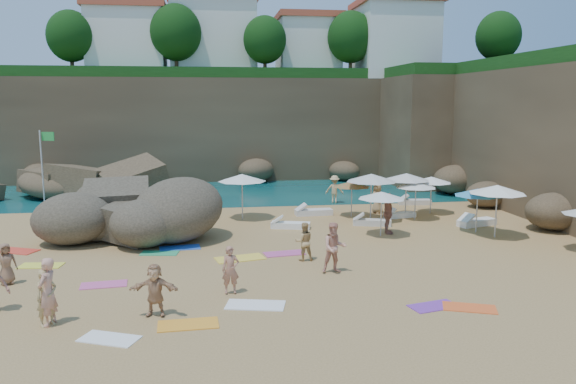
{
  "coord_description": "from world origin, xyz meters",
  "views": [
    {
      "loc": [
        -1.67,
        -22.63,
        6.17
      ],
      "look_at": [
        2.0,
        3.0,
        2.0
      ],
      "focal_mm": 35.0,
      "sensor_mm": 36.0,
      "label": 1
    }
  ],
  "objects": [
    {
      "name": "ground",
      "position": [
        0.0,
        0.0,
        0.0
      ],
      "size": [
        120.0,
        120.0,
        0.0
      ],
      "primitive_type": "plane",
      "color": "tan",
      "rests_on": "ground"
    },
    {
      "name": "seawater",
      "position": [
        0.0,
        30.0,
        0.0
      ],
      "size": [
        120.0,
        120.0,
        0.0
      ],
      "primitive_type": "plane",
      "color": "#0C4751",
      "rests_on": "ground"
    },
    {
      "name": "cliff_back",
      "position": [
        2.0,
        25.0,
        4.0
      ],
      "size": [
        44.0,
        8.0,
        8.0
      ],
      "primitive_type": "cube",
      "color": "brown",
      "rests_on": "ground"
    },
    {
      "name": "cliff_right",
      "position": [
        19.0,
        8.0,
        4.0
      ],
      "size": [
        8.0,
        30.0,
        8.0
      ],
      "primitive_type": "cube",
      "color": "brown",
      "rests_on": "ground"
    },
    {
      "name": "cliff_corner",
      "position": [
        17.0,
        20.0,
        4.0
      ],
      "size": [
        10.0,
        12.0,
        8.0
      ],
      "primitive_type": "cube",
      "color": "brown",
      "rests_on": "ground"
    },
    {
      "name": "rock_promontory",
      "position": [
        -11.0,
        16.0,
        0.0
      ],
      "size": [
        12.0,
        7.0,
        2.0
      ],
      "primitive_type": null,
      "color": "brown",
      "rests_on": "ground"
    },
    {
      "name": "clifftop_buildings",
      "position": [
        2.96,
        25.79,
        11.24
      ],
      "size": [
        28.48,
        9.48,
        7.0
      ],
      "color": "white",
      "rests_on": "cliff_back"
    },
    {
      "name": "clifftop_trees",
      "position": [
        4.78,
        19.52,
        11.26
      ],
      "size": [
        35.6,
        23.82,
        4.4
      ],
      "color": "#11380F",
      "rests_on": "ground"
    },
    {
      "name": "marina_masts",
      "position": [
        -16.5,
        30.0,
        3.0
      ],
      "size": [
        3.1,
        0.1,
        6.0
      ],
      "color": "white",
      "rests_on": "ground"
    },
    {
      "name": "rock_outcrop",
      "position": [
        -4.44,
        3.84,
        0.0
      ],
      "size": [
        9.13,
        8.1,
        3.02
      ],
      "primitive_type": null,
      "rotation": [
        0.0,
        0.0,
        -0.39
      ],
      "color": "brown",
      "rests_on": "ground"
    },
    {
      "name": "flag_pole",
      "position": [
        -11.25,
        12.01,
        2.9
      ],
      "size": [
        0.87,
        0.31,
        4.54
      ],
      "color": "silver",
      "rests_on": "ground"
    },
    {
      "name": "parasol_0",
      "position": [
        0.08,
        6.7,
        2.21
      ],
      "size": [
        2.55,
        2.55,
        2.41
      ],
      "color": "silver",
      "rests_on": "ground"
    },
    {
      "name": "parasol_1",
      "position": [
        8.89,
        6.09,
        2.18
      ],
      "size": [
        2.51,
        2.51,
        2.37
      ],
      "color": "silver",
      "rests_on": "ground"
    },
    {
      "name": "parasol_2",
      "position": [
        10.57,
        6.7,
        1.9
      ],
      "size": [
        2.19,
        2.19,
        2.07
      ],
      "color": "silver",
      "rests_on": "ground"
    },
    {
      "name": "parasol_4",
      "position": [
        9.15,
        5.35,
        1.86
      ],
      "size": [
        2.14,
        2.14,
        2.02
      ],
      "color": "silver",
      "rests_on": "ground"
    },
    {
      "name": "parasol_5",
      "position": [
        6.67,
        5.18,
        2.29
      ],
      "size": [
        2.64,
        2.64,
        2.5
      ],
      "color": "silver",
      "rests_on": "ground"
    },
    {
      "name": "parasol_6",
      "position": [
        5.98,
        6.5,
        1.79
      ],
      "size": [
        2.06,
        2.06,
        1.95
      ],
      "color": "silver",
      "rests_on": "ground"
    },
    {
      "name": "parasol_8",
      "position": [
        11.35,
        0.98,
        2.23
      ],
      "size": [
        2.57,
        2.57,
        2.43
      ],
      "color": "silver",
      "rests_on": "ground"
    },
    {
      "name": "parasol_9",
      "position": [
        6.21,
        1.96,
        1.91
      ],
      "size": [
        2.21,
        2.21,
        2.09
      ],
      "color": "silver",
      "rests_on": "ground"
    },
    {
      "name": "parasol_10",
      "position": [
        10.95,
        2.03,
        1.94
      ],
      "size": [
        2.23,
        2.23,
        2.11
      ],
      "color": "silver",
      "rests_on": "ground"
    },
    {
      "name": "lounger_0",
      "position": [
        4.03,
        7.2,
        0.16
      ],
      "size": [
        2.08,
        0.79,
        0.32
      ],
      "primitive_type": "cube",
      "rotation": [
        0.0,
        0.0,
        0.05
      ],
      "color": "silver",
      "rests_on": "ground"
    },
    {
      "name": "lounger_1",
      "position": [
        10.71,
        9.5,
        0.15
      ],
      "size": [
        2.0,
        0.86,
        0.3
      ],
      "primitive_type": "cube",
      "rotation": [
        0.0,
        0.0,
        -0.11
      ],
      "color": "silver",
      "rests_on": "ground"
    },
    {
      "name": "lounger_2",
      "position": [
        8.5,
        5.87,
        0.13
      ],
      "size": [
        1.81,
        0.95,
        0.27
      ],
      "primitive_type": "cube",
      "rotation": [
        0.0,
        0.0,
        0.23
      ],
      "color": "white",
      "rests_on": "ground"
    },
    {
      "name": "lounger_3",
      "position": [
        2.29,
        4.13,
        0.15
      ],
      "size": [
        2.0,
        1.12,
        0.3
      ],
      "primitive_type": "cube",
      "rotation": [
        0.0,
        0.0,
        -0.27
      ],
      "color": "white",
      "rests_on": "ground"
    },
    {
      "name": "lounger_4",
      "position": [
        6.47,
        4.23,
        0.15
      ],
      "size": [
        2.0,
        1.11,
        0.3
      ],
      "primitive_type": "cube",
      "rotation": [
        0.0,
        0.0,
        -0.27
      ],
      "color": "silver",
      "rests_on": "ground"
    },
    {
      "name": "lounger_5",
      "position": [
        11.68,
        3.4,
        0.16
      ],
      "size": [
        2.18,
        1.29,
        0.32
      ],
      "primitive_type": "cube",
      "rotation": [
        0.0,
        0.0,
        0.31
      ],
      "color": "white",
      "rests_on": "ground"
    },
    {
      "name": "towel_1",
      "position": [
        -5.28,
        -3.58,
        0.01
      ],
      "size": [
        1.6,
        0.91,
        0.03
      ],
      "primitive_type": "cube",
      "rotation": [
        0.0,
        0.0,
        0.1
      ],
      "color": "#DD5698",
      "rests_on": "ground"
    },
    {
      "name": "towel_2",
      "position": [
        -2.32,
        -7.5,
        0.01
      ],
      "size": [
        1.72,
        0.92,
        0.03
      ],
      "primitive_type": "cube",
      "rotation": [
        0.0,
        0.0,
        0.05
      ],
      "color": "#FE9E28",
      "rests_on": "ground"
    },
    {
      "name": "towel_4",
      "position": [
        -8.06,
        -0.9,
        0.01
      ],
      "size": [
        1.66,
        0.97,
        0.03
      ],
      "primitive_type": "cube",
      "rotation": [
        0.0,
        0.0,
        -0.12
      ],
      "color": "#F3EF40",
      "rests_on": "ground"
    },
    {
      "name": "towel_5",
      "position": [
        -4.35,
        -8.17,
        0.01
      ],
      "size": [
        1.72,
        1.32,
        0.03
      ],
      "primitive_type": "cube",
      "rotation": [
        0.0,
        0.0,
        -0.41
      ],
      "color": "white",
      "rests_on": "ground"
    },
    {
      "name": "towel_6",
      "position": [
        5.04,
        -7.11,
        0.01
      ],
      "size": [
        1.63,
        1.08,
        0.03
      ],
      "primitive_type": "cube",
      "rotation": [
        0.0,
        0.0,
        0.24
      ],
      "color": "purple",
      "rests_on": "ground"
    },
    {
      "name": "towel_7",
      "position": [
        -9.69,
        1.49,
        0.02
      ],
      "size": [
        1.95,
        1.51,
        0.03
      ],
      "primitive_type": "cube",
      "rotation": [
        0.0,
        0.0,
        -0.42
      ],
      "color": "#EC3C29",
      "rests_on": "ground"
    },
    {
      "name": "towel_8",
      "position": [
        -2.95,
        1.02,
        0.02
      ],
      "size": [
        1.78,
        1.03,
        0.03
      ],
      "primitive_type": "cube",
      "rotation": [
        0.0,
        0.0,
        0.11
      ],
      "color": "blue",
      "rests_on": "ground"
    },
    {
      "name": "towel_9",
      "position": [
        1.34,
        -0.5,
        0.01
      ],
      "size": [
        1.74,
        1.04,
        0.03
      ],
      "primitive_type": "cube",
      "rotation": [
        0.0,
        0.0,
        0.14
      ],
      "color": "#CC4F95",
      "rests_on": "ground"
    },
    {
      "name": "towel_10",
      "position": [
        6.06,
        -7.39,
        0.01
      ],
      "size": [
        1.74,
        1.3,
        0.03
      ],
      "primitive_type": "cube",
      "rotation": [
        0.0,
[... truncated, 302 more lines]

